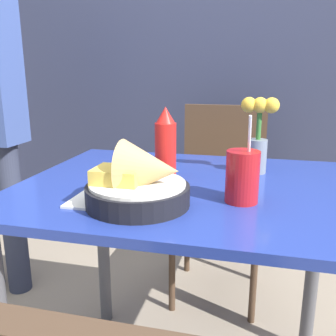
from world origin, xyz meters
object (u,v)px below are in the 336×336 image
food_basket (141,183)px  flower_vase (258,133)px  drink_cup (242,178)px  chair_far_window (221,185)px  ketchup_bottle (166,144)px

food_basket → flower_vase: bearing=54.7°
drink_cup → food_basket: bearing=-160.0°
chair_far_window → ketchup_bottle: size_ratio=4.25×
ketchup_bottle → drink_cup: 0.29m
flower_vase → chair_far_window: bearing=106.1°
ketchup_bottle → chair_far_window: bearing=81.5°
chair_far_window → food_basket: size_ratio=3.62×
food_basket → chair_far_window: bearing=83.8°
chair_far_window → food_basket: 0.99m
chair_far_window → drink_cup: (0.13, -0.86, 0.29)m
chair_far_window → food_basket: (-0.10, -0.94, 0.28)m
chair_far_window → flower_vase: (0.16, -0.57, 0.36)m
food_basket → flower_vase: 0.46m
food_basket → drink_cup: drink_cup is taller
food_basket → flower_vase: size_ratio=1.06×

